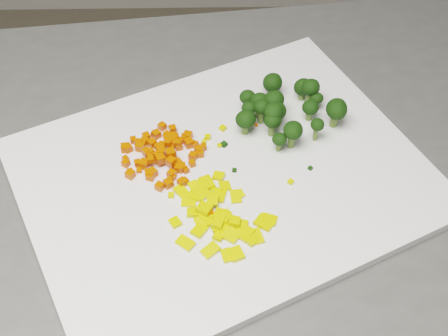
{
  "coord_description": "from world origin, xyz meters",
  "views": [
    {
      "loc": [
        0.04,
        -0.15,
        1.47
      ],
      "look_at": [
        0.05,
        0.33,
        0.92
      ],
      "focal_mm": 50.0,
      "sensor_mm": 36.0,
      "label": 1
    }
  ],
  "objects_px": {
    "cutting_board": "(224,177)",
    "broccoli_pile": "(288,109)",
    "carrot_pile": "(165,149)",
    "pepper_pile": "(216,211)"
  },
  "relations": [
    {
      "from": "cutting_board",
      "to": "broccoli_pile",
      "type": "xyz_separation_m",
      "value": [
        0.08,
        0.08,
        0.03
      ]
    },
    {
      "from": "carrot_pile",
      "to": "pepper_pile",
      "type": "relative_size",
      "value": 0.86
    },
    {
      "from": "carrot_pile",
      "to": "pepper_pile",
      "type": "distance_m",
      "value": 0.11
    },
    {
      "from": "pepper_pile",
      "to": "carrot_pile",
      "type": "bearing_deg",
      "value": 124.11
    },
    {
      "from": "broccoli_pile",
      "to": "pepper_pile",
      "type": "bearing_deg",
      "value": -122.76
    },
    {
      "from": "cutting_board",
      "to": "broccoli_pile",
      "type": "relative_size",
      "value": 3.75
    },
    {
      "from": "broccoli_pile",
      "to": "cutting_board",
      "type": "bearing_deg",
      "value": -135.59
    },
    {
      "from": "carrot_pile",
      "to": "pepper_pile",
      "type": "xyz_separation_m",
      "value": [
        0.06,
        -0.09,
        -0.01
      ]
    },
    {
      "from": "cutting_board",
      "to": "broccoli_pile",
      "type": "distance_m",
      "value": 0.12
    },
    {
      "from": "cutting_board",
      "to": "carrot_pile",
      "type": "height_order",
      "value": "carrot_pile"
    }
  ]
}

